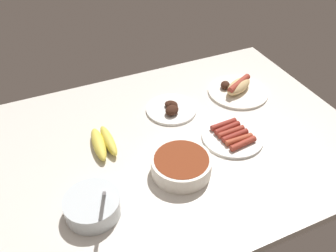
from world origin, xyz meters
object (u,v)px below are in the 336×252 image
object	(u,v)px
plate_hotdog_assembled	(238,89)
banana_bunch	(103,142)
bowl_coleslaw	(92,205)
plate_sausages	(233,136)
plate_grilled_meat	(172,109)
bowl_chili	(181,165)

from	to	relation	value
plate_hotdog_assembled	banana_bunch	xyz separation A→B (cm)	(-57.06, -8.75, 0.10)
banana_bunch	bowl_coleslaw	bearing A→B (deg)	-112.18
plate_hotdog_assembled	plate_sausages	size ratio (longest dim) A/B	1.13
plate_hotdog_assembled	banana_bunch	bearing A→B (deg)	-171.28
plate_sausages	plate_grilled_meat	distance (cm)	25.42
plate_hotdog_assembled	plate_grilled_meat	bearing A→B (deg)	-179.43
plate_sausages	banana_bunch	bearing A→B (deg)	161.57
bowl_coleslaw	banana_bunch	xyz separation A→B (cm)	(9.83, 24.11, -1.07)
banana_bunch	plate_grilled_meat	xyz separation A→B (cm)	(28.36, 8.47, -0.82)
bowl_chili	plate_grilled_meat	bearing A→B (deg)	70.98
plate_sausages	bowl_coleslaw	world-z (taller)	bowl_coleslaw
bowl_coleslaw	plate_hotdog_assembled	bearing A→B (deg)	26.17
bowl_coleslaw	plate_grilled_meat	distance (cm)	50.23
bowl_chili	bowl_coleslaw	size ratio (longest dim) A/B	1.19
plate_hotdog_assembled	plate_grilled_meat	distance (cm)	28.70
bowl_chili	plate_sausages	size ratio (longest dim) A/B	0.88
plate_hotdog_assembled	bowl_chili	distance (cm)	48.42
bowl_chili	plate_grilled_meat	world-z (taller)	bowl_chili
plate_grilled_meat	banana_bunch	bearing A→B (deg)	-163.37
banana_bunch	plate_grilled_meat	world-z (taller)	plate_grilled_meat
plate_hotdog_assembled	banana_bunch	distance (cm)	57.72
bowl_chili	banana_bunch	size ratio (longest dim) A/B	1.14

